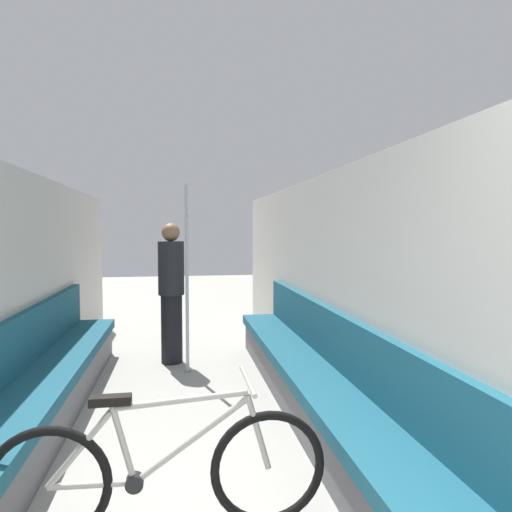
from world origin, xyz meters
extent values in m
cube|color=beige|center=(1.34, 2.93, 1.03)|extent=(0.10, 9.05, 2.07)
cube|color=#5B5B60|center=(-1.05, 2.86, 0.17)|extent=(0.41, 4.92, 0.34)
cube|color=#195166|center=(-1.05, 2.86, 0.39)|extent=(0.48, 4.92, 0.10)
cube|color=#195166|center=(-1.26, 2.86, 0.66)|extent=(0.07, 4.92, 0.45)
cube|color=#5B5B60|center=(1.05, 2.86, 0.17)|extent=(0.41, 4.92, 0.34)
cube|color=#195166|center=(1.05, 2.86, 0.39)|extent=(0.48, 4.92, 0.10)
cube|color=#195166|center=(1.26, 2.86, 0.66)|extent=(0.07, 4.92, 0.45)
torus|color=black|center=(-0.65, 1.72, 0.30)|extent=(0.61, 0.05, 0.61)
torus|color=black|center=(0.44, 1.72, 0.30)|extent=(0.61, 0.05, 0.61)
cylinder|color=#B7B2A8|center=(-0.44, 1.72, 0.30)|extent=(0.41, 0.03, 0.05)
cylinder|color=#B7B2A8|center=(-0.50, 1.72, 0.48)|extent=(0.32, 0.03, 0.37)
cylinder|color=#B7B2A8|center=(-0.29, 1.72, 0.50)|extent=(0.14, 0.03, 0.43)
cylinder|color=#B7B2A8|center=(0.05, 1.72, 0.49)|extent=(0.59, 0.03, 0.42)
cylinder|color=#B7B2A8|center=(-0.01, 1.72, 0.69)|extent=(0.68, 0.03, 0.07)
cylinder|color=#B7B2A8|center=(0.39, 1.72, 0.50)|extent=(0.14, 0.03, 0.40)
cylinder|color=black|center=(-0.24, 1.72, 0.29)|extent=(0.09, 0.06, 0.09)
cube|color=black|center=(-0.35, 1.72, 0.72)|extent=(0.20, 0.07, 0.04)
cylinder|color=#B7B2A8|center=(0.33, 1.72, 0.78)|extent=(0.02, 0.46, 0.02)
cylinder|color=gray|center=(0.08, 4.41, 0.01)|extent=(0.08, 0.08, 0.01)
cylinder|color=silver|center=(0.08, 4.41, 1.02)|extent=(0.04, 0.04, 2.05)
cylinder|color=black|center=(-0.10, 4.80, 0.40)|extent=(0.25, 0.25, 0.80)
cylinder|color=#232328|center=(-0.10, 4.80, 1.11)|extent=(0.30, 0.30, 0.62)
sphere|color=#936B4C|center=(-0.10, 4.80, 1.53)|extent=(0.21, 0.21, 0.21)
camera|label=1|loc=(-0.01, -0.56, 1.55)|focal=32.00mm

